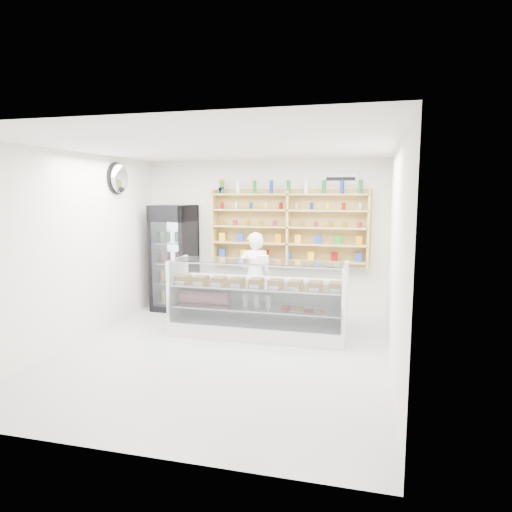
# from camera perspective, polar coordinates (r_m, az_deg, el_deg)

# --- Properties ---
(room) EXTENTS (5.00, 5.00, 5.00)m
(room) POSITION_cam_1_polar(r_m,az_deg,el_deg) (6.11, -4.55, 0.29)
(room) COLOR #A2A1A6
(room) RESTS_ON ground
(display_counter) EXTENTS (2.70, 0.81, 1.18)m
(display_counter) POSITION_cam_1_polar(r_m,az_deg,el_deg) (7.14, 0.22, -7.32)
(display_counter) COLOR white
(display_counter) RESTS_ON floor
(shop_worker) EXTENTS (0.64, 0.51, 1.55)m
(shop_worker) POSITION_cam_1_polar(r_m,az_deg,el_deg) (7.86, -0.14, -2.61)
(shop_worker) COLOR white
(shop_worker) RESTS_ON floor
(drinks_cooler) EXTENTS (0.77, 0.75, 1.98)m
(drinks_cooler) POSITION_cam_1_polar(r_m,az_deg,el_deg) (8.74, -10.18, -0.21)
(drinks_cooler) COLOR black
(drinks_cooler) RESTS_ON floor
(wall_shelving) EXTENTS (2.84, 0.28, 1.33)m
(wall_shelving) POSITION_cam_1_polar(r_m,az_deg,el_deg) (8.22, 4.05, 3.60)
(wall_shelving) COLOR tan
(wall_shelving) RESTS_ON back_wall
(potted_plant) EXTENTS (0.18, 0.16, 0.26)m
(potted_plant) POSITION_cam_1_polar(r_m,az_deg,el_deg) (8.52, -4.30, 8.67)
(potted_plant) COLOR #1E6626
(potted_plant) RESTS_ON wall_shelving
(security_mirror) EXTENTS (0.15, 0.50, 0.50)m
(security_mirror) POSITION_cam_1_polar(r_m,az_deg,el_deg) (8.07, -16.70, 9.29)
(security_mirror) COLOR silver
(security_mirror) RESTS_ON left_wall
(wall_sign) EXTENTS (0.62, 0.03, 0.20)m
(wall_sign) POSITION_cam_1_polar(r_m,az_deg,el_deg) (8.22, 10.54, 9.46)
(wall_sign) COLOR white
(wall_sign) RESTS_ON back_wall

